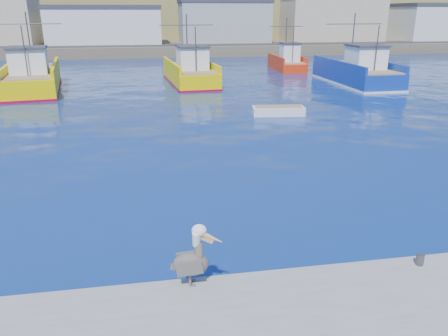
% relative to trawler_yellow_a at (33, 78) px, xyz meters
% --- Properties ---
extents(ground, '(260.00, 260.00, 0.00)m').
position_rel_trawler_yellow_a_xyz_m(ground, '(13.62, -29.39, -1.12)').
color(ground, '#071A52').
rests_on(ground, ground).
extents(dock_bollards, '(36.20, 0.20, 0.30)m').
position_rel_trawler_yellow_a_xyz_m(dock_bollards, '(14.22, -32.79, -0.47)').
color(dock_bollards, '#4C4C4C').
rests_on(dock_bollards, dock).
extents(far_shore, '(200.00, 81.00, 24.00)m').
position_rel_trawler_yellow_a_xyz_m(far_shore, '(13.62, 79.81, 7.86)').
color(far_shore, brown).
rests_on(far_shore, ground).
extents(trawler_yellow_a, '(6.06, 13.16, 6.69)m').
position_rel_trawler_yellow_a_xyz_m(trawler_yellow_a, '(0.00, 0.00, 0.00)').
color(trawler_yellow_a, '#EED200').
rests_on(trawler_yellow_a, ground).
extents(trawler_yellow_b, '(5.26, 11.40, 6.49)m').
position_rel_trawler_yellow_a_xyz_m(trawler_yellow_b, '(14.17, 1.70, -0.08)').
color(trawler_yellow_b, '#EED200').
rests_on(trawler_yellow_b, ground).
extents(trawler_blue, '(5.74, 12.02, 6.60)m').
position_rel_trawler_yellow_a_xyz_m(trawler_blue, '(30.06, -1.34, -0.04)').
color(trawler_blue, navy).
rests_on(trawler_blue, ground).
extents(boat_orange, '(4.04, 7.79, 6.00)m').
position_rel_trawler_yellow_a_xyz_m(boat_orange, '(26.74, 10.21, -0.11)').
color(boat_orange, red).
rests_on(boat_orange, ground).
extents(skiff_mid, '(3.58, 1.58, 0.75)m').
position_rel_trawler_yellow_a_xyz_m(skiff_mid, '(18.65, -13.40, -0.87)').
color(skiff_mid, silver).
rests_on(skiff_mid, ground).
extents(pelican, '(1.26, 0.59, 1.54)m').
position_rel_trawler_yellow_a_xyz_m(pelican, '(10.85, -32.62, 0.04)').
color(pelican, '#595451').
rests_on(pelican, dock).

